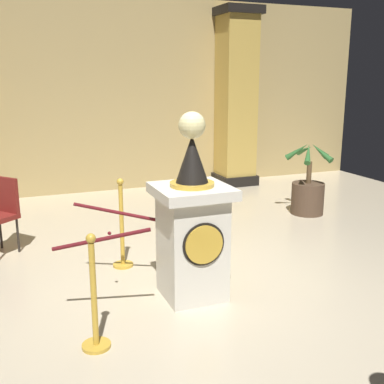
% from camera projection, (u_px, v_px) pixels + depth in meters
% --- Properties ---
extents(ground_plane, '(11.37, 11.37, 0.00)m').
position_uv_depth(ground_plane, '(196.00, 286.00, 5.06)').
color(ground_plane, beige).
extents(back_wall, '(11.37, 0.16, 3.67)m').
position_uv_depth(back_wall, '(101.00, 96.00, 9.00)').
color(back_wall, tan).
rests_on(back_wall, ground_plane).
extents(pedestal_clock, '(0.72, 0.72, 1.87)m').
position_uv_depth(pedestal_clock, '(192.00, 227.00, 4.68)').
color(pedestal_clock, silver).
rests_on(pedestal_clock, ground_plane).
extents(stanchion_near, '(0.24, 0.24, 1.06)m').
position_uv_depth(stanchion_near, '(122.00, 236.00, 5.52)').
color(stanchion_near, gold).
rests_on(stanchion_near, ground_plane).
extents(stanchion_far, '(0.24, 0.24, 0.99)m').
position_uv_depth(stanchion_far, '(95.00, 309.00, 3.83)').
color(stanchion_far, gold).
rests_on(stanchion_far, ground_plane).
extents(velvet_rope, '(1.14, 1.16, 0.22)m').
position_uv_depth(velvet_rope, '(109.00, 225.00, 4.57)').
color(velvet_rope, '#591419').
extents(column_right, '(0.80, 0.80, 3.52)m').
position_uv_depth(column_right, '(236.00, 99.00, 9.59)').
color(column_right, black).
rests_on(column_right, ground_plane).
extents(potted_palm_right, '(0.73, 0.79, 1.21)m').
position_uv_depth(potted_palm_right, '(308.00, 192.00, 7.69)').
color(potted_palm_right, '#4C3828').
rests_on(potted_palm_right, ground_plane).
extents(cafe_chair_red, '(0.56, 0.56, 0.96)m').
position_uv_depth(cafe_chair_red, '(1.00, 209.00, 5.92)').
color(cafe_chair_red, black).
rests_on(cafe_chair_red, ground_plane).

